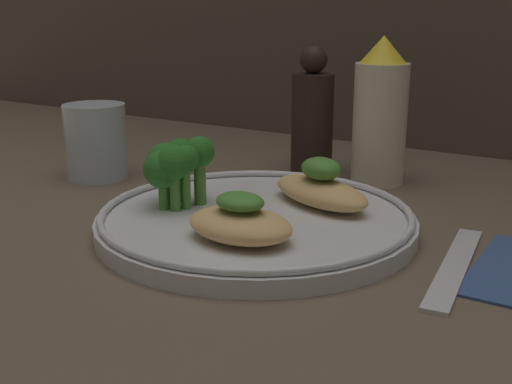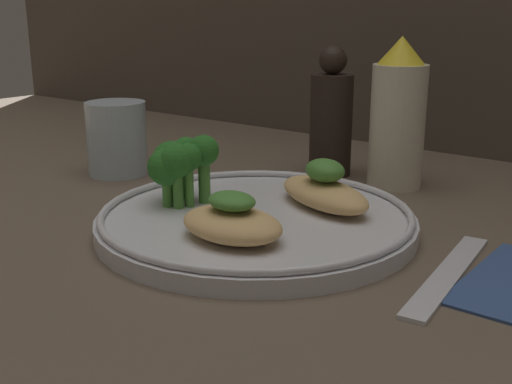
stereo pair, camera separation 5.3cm
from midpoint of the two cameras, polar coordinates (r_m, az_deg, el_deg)
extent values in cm
cube|color=brown|center=(54.11, -2.80, -4.01)|extent=(180.00, 180.00, 1.00)
cylinder|color=silver|center=(53.71, -2.82, -2.81)|extent=(26.64, 26.64, 1.40)
torus|color=silver|center=(53.39, -2.84, -1.79)|extent=(26.04, 26.04, 0.60)
ellipsoid|color=tan|center=(47.64, -4.61, -3.00)|extent=(8.76, 6.39, 2.31)
ellipsoid|color=#478433|center=(47.08, -4.66, -0.90)|extent=(4.01, 3.29, 1.33)
ellipsoid|color=tan|center=(55.84, 3.07, -0.06)|extent=(11.71, 8.61, 2.31)
ellipsoid|color=#478433|center=(55.28, 3.10, 2.05)|extent=(4.76, 4.34, 1.94)
cylinder|color=#4C8E38|center=(55.26, -8.97, 0.25)|extent=(0.76, 0.76, 3.55)
sphere|color=#286B23|center=(54.61, -9.09, 2.89)|extent=(2.40, 2.40, 2.40)
cylinder|color=#4C8E38|center=(56.09, -7.90, 0.65)|extent=(1.05, 1.05, 3.78)
sphere|color=#286B23|center=(55.40, -8.01, 3.48)|extent=(2.72, 2.72, 2.72)
cylinder|color=#4C8E38|center=(57.78, -9.24, 0.94)|extent=(0.91, 0.91, 3.55)
sphere|color=#286B23|center=(57.15, -9.36, 3.50)|extent=(2.47, 2.47, 2.47)
cylinder|color=#4C8E38|center=(57.03, -10.61, 0.22)|extent=(0.72, 0.72, 2.70)
sphere|color=#286B23|center=(56.40, -10.74, 2.65)|extent=(3.26, 3.26, 3.26)
cylinder|color=#4C8E38|center=(55.62, -10.92, -0.37)|extent=(0.88, 0.88, 2.38)
sphere|color=#286B23|center=(55.01, -11.05, 1.96)|extent=(3.27, 3.27, 3.27)
cylinder|color=#4C8E38|center=(54.96, -9.95, -0.09)|extent=(0.88, 0.88, 3.18)
sphere|color=#286B23|center=(54.30, -10.09, 2.57)|extent=(2.96, 2.96, 2.96)
cylinder|color=beige|center=(68.01, 8.75, 5.96)|extent=(5.60, 5.60, 12.58)
cone|color=yellow|center=(67.09, 9.03, 12.42)|extent=(4.76, 4.76, 2.77)
cylinder|color=black|center=(71.59, 2.90, 6.03)|extent=(4.65, 4.65, 11.10)
sphere|color=black|center=(70.68, 2.98, 11.68)|extent=(3.02, 3.02, 3.02)
cylinder|color=silver|center=(72.39, -16.09, 4.32)|extent=(6.63, 6.63, 8.09)
cube|color=silver|center=(47.79, 14.29, -6.30)|extent=(3.64, 16.29, 0.60)
camera|label=1|loc=(0.03, -92.86, -0.83)|focal=45.00mm
camera|label=2|loc=(0.03, 87.14, 0.83)|focal=45.00mm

